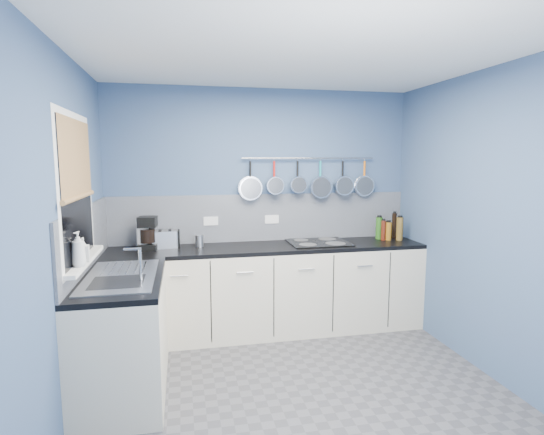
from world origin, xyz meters
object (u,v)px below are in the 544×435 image
object	(u,v)px
soap_bottle_a	(78,249)
hob	(318,242)
canister	(200,241)
soap_bottle_b	(83,250)
paper_towel	(143,236)
toaster	(165,239)
coffee_maker	(148,233)

from	to	relation	value
soap_bottle_a	hob	bearing A→B (deg)	29.82
canister	hob	world-z (taller)	canister
soap_bottle_b	paper_towel	distance (m)	1.13
soap_bottle_b	canister	size ratio (longest dim) A/B	1.44
toaster	canister	bearing A→B (deg)	-10.01
paper_towel	toaster	distance (m)	0.22
paper_towel	toaster	size ratio (longest dim) A/B	1.02
toaster	canister	world-z (taller)	toaster
hob	soap_bottle_b	bearing A→B (deg)	-153.24
soap_bottle_a	coffee_maker	xyz separation A→B (m)	(0.36, 1.20, -0.11)
toaster	hob	size ratio (longest dim) A/B	0.43
soap_bottle_b	coffee_maker	world-z (taller)	soap_bottle_b
soap_bottle_a	toaster	world-z (taller)	soap_bottle_a
toaster	coffee_maker	bearing A→B (deg)	-164.53
paper_towel	canister	bearing A→B (deg)	2.56
soap_bottle_b	paper_towel	world-z (taller)	soap_bottle_b
toaster	canister	xyz separation A→B (m)	(0.33, -0.02, -0.03)
soap_bottle_a	coffee_maker	size ratio (longest dim) A/B	0.75
coffee_maker	toaster	xyz separation A→B (m)	(0.16, 0.06, -0.08)
soap_bottle_b	canister	bearing A→B (deg)	52.24
coffee_maker	canister	bearing A→B (deg)	11.41
hob	soap_bottle_a	bearing A→B (deg)	-150.18
soap_bottle_a	canister	world-z (taller)	soap_bottle_a
coffee_maker	toaster	world-z (taller)	coffee_maker
coffee_maker	hob	world-z (taller)	coffee_maker
hob	paper_towel	bearing A→B (deg)	179.04
coffee_maker	paper_towel	bearing A→B (deg)	164.27
soap_bottle_b	hob	bearing A→B (deg)	26.76
toaster	hob	world-z (taller)	toaster
canister	soap_bottle_b	bearing A→B (deg)	-127.76
soap_bottle_a	soap_bottle_b	xyz separation A→B (m)	(0.00, 0.14, -0.03)
soap_bottle_a	paper_towel	distance (m)	1.27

